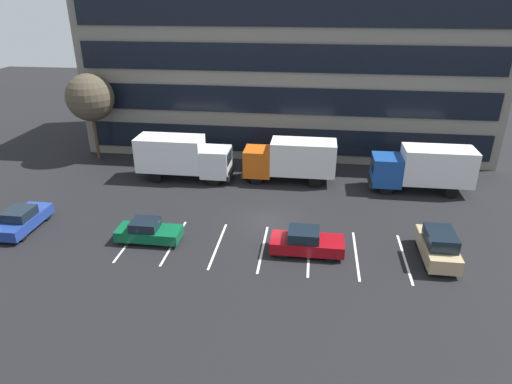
# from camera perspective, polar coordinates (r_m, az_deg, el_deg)

# --- Properties ---
(ground_plane) EXTENTS (120.00, 120.00, 0.00)m
(ground_plane) POSITION_cam_1_polar(r_m,az_deg,el_deg) (30.50, 1.65, -3.72)
(ground_plane) COLOR black
(office_building) EXTENTS (37.33, 12.48, 14.40)m
(office_building) POSITION_cam_1_polar(r_m,az_deg,el_deg) (45.37, 4.21, 15.26)
(office_building) COLOR slate
(office_building) RESTS_ON ground_plane
(lot_markings) EXTENTS (16.94, 5.40, 0.01)m
(lot_markings) POSITION_cam_1_polar(r_m,az_deg,el_deg) (27.42, 0.87, -7.21)
(lot_markings) COLOR silver
(lot_markings) RESTS_ON ground_plane
(box_truck_white) EXTENTS (7.71, 2.55, 3.57)m
(box_truck_white) POSITION_cam_1_polar(r_m,az_deg,el_deg) (37.02, -9.41, 4.56)
(box_truck_white) COLOR white
(box_truck_white) RESTS_ON ground_plane
(box_truck_blue) EXTENTS (7.62, 2.52, 3.53)m
(box_truck_blue) POSITION_cam_1_polar(r_m,az_deg,el_deg) (36.58, 20.65, 3.00)
(box_truck_blue) COLOR #194799
(box_truck_blue) RESTS_ON ground_plane
(box_truck_orange) EXTENTS (7.47, 2.47, 3.46)m
(box_truck_orange) POSITION_cam_1_polar(r_m,az_deg,el_deg) (36.20, 4.54, 4.26)
(box_truck_orange) COLOR #D85914
(box_truck_orange) RESTS_ON ground_plane
(sedan_maroon) EXTENTS (4.33, 1.81, 1.55)m
(sedan_maroon) POSITION_cam_1_polar(r_m,az_deg,el_deg) (26.79, 6.43, -6.38)
(sedan_maroon) COLOR maroon
(sedan_maroon) RESTS_ON ground_plane
(sedan_navy) EXTENTS (1.80, 4.31, 1.54)m
(sedan_navy) POSITION_cam_1_polar(r_m,az_deg,el_deg) (32.89, -27.69, -3.13)
(sedan_navy) COLOR navy
(sedan_navy) RESTS_ON ground_plane
(suv_tan) EXTENTS (1.77, 4.17, 1.89)m
(suv_tan) POSITION_cam_1_polar(r_m,az_deg,el_deg) (27.98, 22.25, -6.38)
(suv_tan) COLOR tan
(suv_tan) RESTS_ON ground_plane
(sedan_forest) EXTENTS (3.97, 1.66, 1.42)m
(sedan_forest) POSITION_cam_1_polar(r_m,az_deg,el_deg) (28.66, -13.60, -4.91)
(sedan_forest) COLOR #0C5933
(sedan_forest) RESTS_ON ground_plane
(bare_tree) EXTENTS (4.17, 4.17, 7.82)m
(bare_tree) POSITION_cam_1_polar(r_m,az_deg,el_deg) (42.77, -20.43, 11.24)
(bare_tree) COLOR #473323
(bare_tree) RESTS_ON ground_plane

